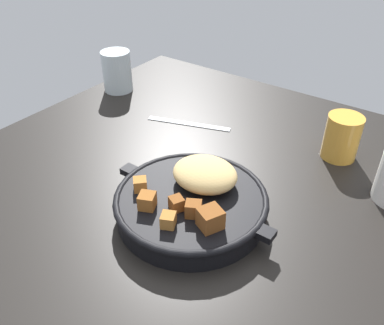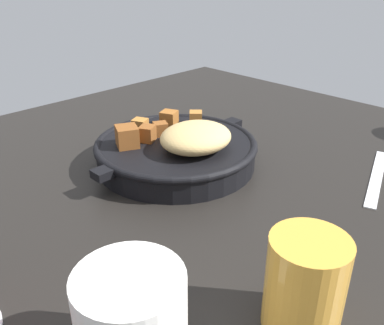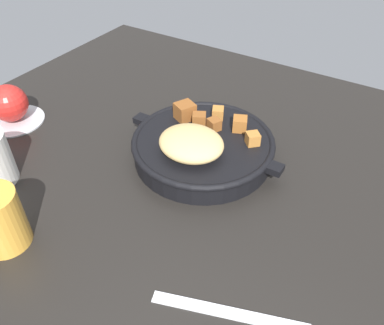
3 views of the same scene
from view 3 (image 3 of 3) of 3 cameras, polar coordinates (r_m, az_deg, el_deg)
ground_plane at (r=68.70cm, az=-1.95°, el=-2.42°), size 105.44×98.18×2.40cm
cast_iron_skillet at (r=69.47cm, az=1.45°, el=2.52°), size 29.83×25.47×7.85cm
saucer_plate at (r=88.38cm, az=-24.45°, el=5.66°), size 11.89×11.89×0.60cm
red_apple at (r=86.41cm, az=-25.17°, el=7.84°), size 7.42×7.42×7.42cm
butter_knife at (r=51.62cm, az=5.47°, el=-20.94°), size 19.13×7.74×0.36cm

